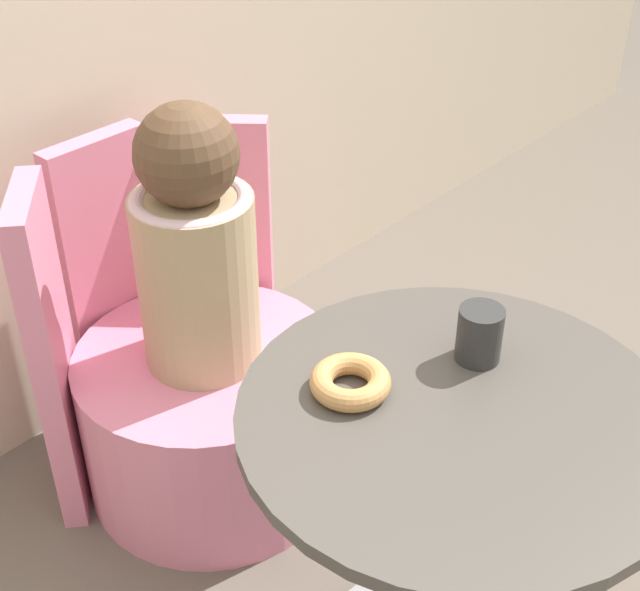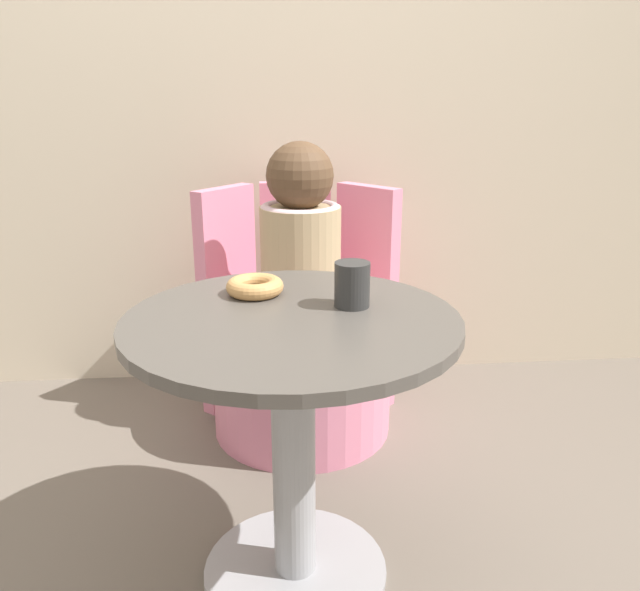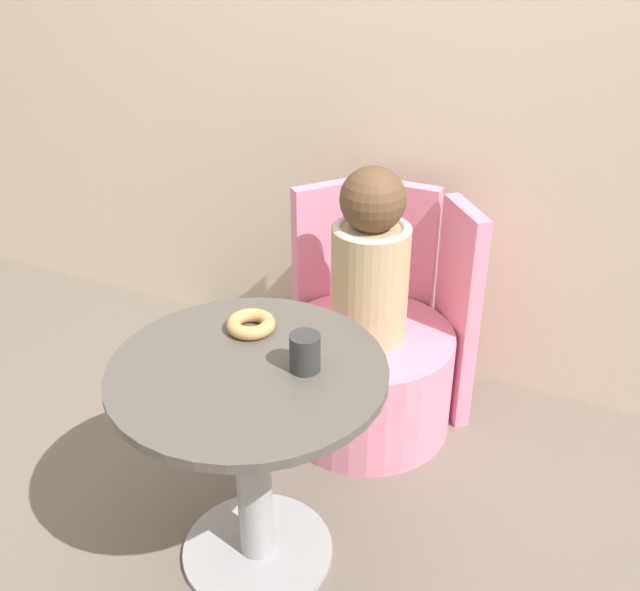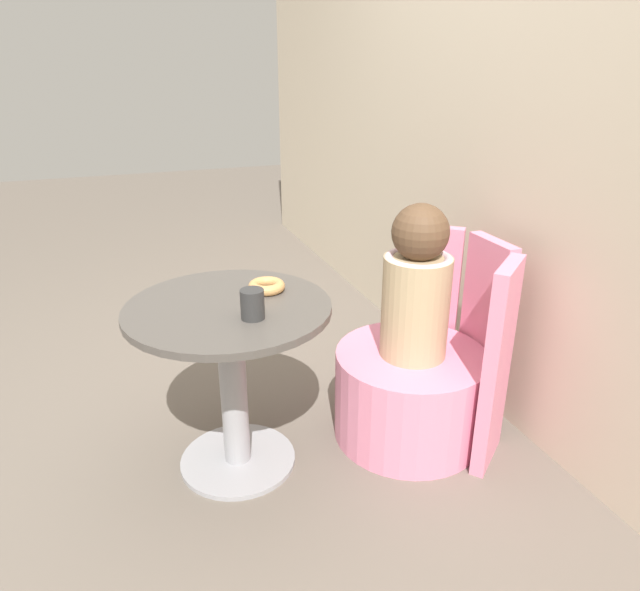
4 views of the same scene
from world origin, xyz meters
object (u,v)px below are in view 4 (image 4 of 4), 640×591
(tub_chair, at_px, (409,394))
(cup, at_px, (252,304))
(child_figure, at_px, (417,286))
(donut, at_px, (267,286))
(round_table, at_px, (231,356))

(tub_chair, xyz_separation_m, cup, (0.07, -0.61, 0.50))
(tub_chair, bearing_deg, child_figure, -104.04)
(child_figure, distance_m, donut, 0.53)
(tub_chair, distance_m, donut, 0.70)
(round_table, relative_size, donut, 5.36)
(round_table, bearing_deg, cup, 22.19)
(tub_chair, relative_size, donut, 4.50)
(donut, relative_size, cup, 1.34)
(child_figure, height_order, cup, child_figure)
(donut, distance_m, cup, 0.23)
(round_table, distance_m, donut, 0.26)
(tub_chair, xyz_separation_m, child_figure, (-0.00, -0.00, 0.44))
(cup, bearing_deg, child_figure, 96.59)
(donut, bearing_deg, tub_chair, 75.64)
(round_table, xyz_separation_m, tub_chair, (0.06, 0.66, -0.26))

